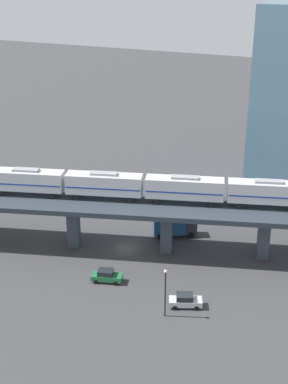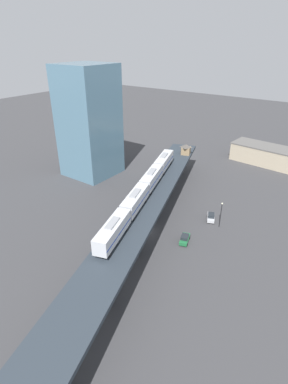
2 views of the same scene
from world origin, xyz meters
TOP-DOWN VIEW (x-y plane):
  - ground_plane at (0.00, 0.00)m, footprint 400.00×400.00m
  - elevated_viaduct at (0.06, -0.18)m, footprint 35.91×90.21m
  - subway_train at (-2.16, 2.18)m, footprint 17.78×48.30m
  - signal_hut at (-8.73, 35.32)m, footprint 4.05×4.05m
  - street_car_silver at (10.76, 14.33)m, footprint 3.42×4.75m
  - street_car_green at (9.83, 1.86)m, footprint 3.02×4.74m
  - delivery_truck at (-7.53, 5.26)m, footprint 5.58×7.35m
  - street_lamp at (13.85, 12.70)m, footprint 0.44×0.44m
  - warehouse_building at (12.15, 63.66)m, footprint 29.44×13.03m
  - office_tower at (-36.64, 19.03)m, footprint 16.00×16.00m

SIDE VIEW (x-z plane):
  - ground_plane at x=0.00m, z-range 0.00..0.00m
  - street_car_silver at x=10.76m, z-range -0.01..1.88m
  - street_car_green at x=9.83m, z-range -0.01..1.88m
  - delivery_truck at x=-7.53m, z-range 0.16..3.36m
  - warehouse_building at x=12.15m, z-range 0.01..6.81m
  - street_lamp at x=13.85m, z-range 0.64..7.58m
  - elevated_viaduct at x=0.06m, z-range 2.86..10.84m
  - signal_hut at x=-8.73m, z-range 8.08..11.48m
  - subway_train at x=-2.16m, z-range 8.30..12.75m
  - office_tower at x=-36.64m, z-range 0.00..36.00m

